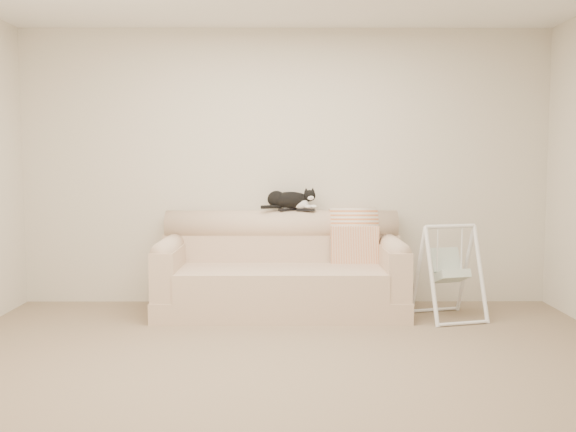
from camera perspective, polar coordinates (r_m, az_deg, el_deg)
The scene contains 8 objects.
ground_plane at distance 4.34m, azimuth -0.27°, elevation -13.38°, with size 5.00×5.00×0.00m, color #76614D.
room_shell at distance 4.12m, azimuth -0.28°, elevation 7.21°, with size 5.04×4.04×2.60m.
sofa at distance 5.82m, azimuth -0.59°, elevation -5.07°, with size 2.20×0.93×0.90m.
remote_a at distance 6.00m, azimuth -0.01°, elevation 0.61°, with size 0.18×0.13×0.03m.
remote_b at distance 5.96m, azimuth 1.60°, elevation 0.56°, with size 0.18×0.09×0.02m.
tuxedo_cat at distance 5.99m, azimuth 0.18°, elevation 1.45°, with size 0.53×0.23×0.21m.
throw_blanket at distance 6.03m, azimuth 5.82°, elevation -1.16°, with size 0.44×0.38×0.58m.
baby_swing at distance 5.72m, azimuth 14.10°, elevation -4.80°, with size 0.62×0.64×0.83m.
Camera 1 is at (0.01, -4.12, 1.37)m, focal length 40.00 mm.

